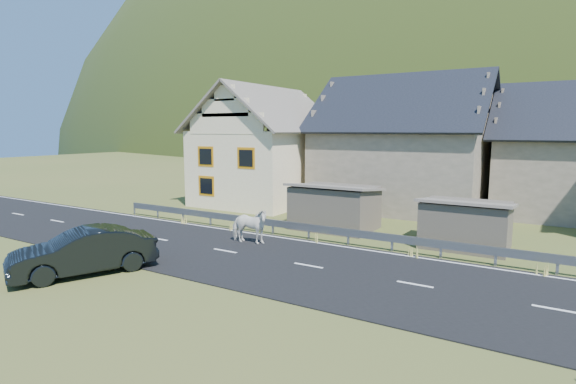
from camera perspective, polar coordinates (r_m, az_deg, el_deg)
The scene contains 12 objects.
ground at distance 17.10m, azimuth 2.62°, elevation -9.45°, with size 160.00×160.00×0.00m, color #3F5021.
road at distance 17.10m, azimuth 2.62°, elevation -9.38°, with size 60.00×7.00×0.04m, color black.
lane_markings at distance 17.09m, azimuth 2.62°, elevation -9.30°, with size 60.00×6.60×0.01m, color silver.
guardrail at distance 20.16m, azimuth 7.66°, elevation -5.17°, with size 28.10×0.09×0.75m.
shed_left at distance 23.38m, azimuth 5.96°, elevation -1.98°, with size 4.30×3.30×2.40m, color #63584B.
shed_right at distance 21.02m, azimuth 21.62°, elevation -3.90°, with size 3.80×2.90×2.20m, color #63584B.
house_cream at distance 31.80m, azimuth -2.86°, elevation 6.57°, with size 7.80×9.80×8.30m.
house_stone_a at distance 30.64m, azimuth 14.63°, elevation 6.79°, with size 10.80×9.80×8.90m.
mountain at distance 195.98m, azimuth 30.10°, elevation -0.51°, with size 440.00×280.00×260.00m, color #293A12.
conifer_patch at distance 139.30m, azimuth 4.45°, elevation 8.27°, with size 76.00×50.00×28.00m, color black.
horse at distance 20.18m, azimuth -4.96°, elevation -4.29°, with size 1.90×0.87×1.61m, color white.
car at distance 17.67m, azimuth -24.51°, elevation -6.89°, with size 1.70×4.88×1.61m, color black.
Camera 1 is at (7.79, -14.35, 5.10)m, focal length 28.00 mm.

